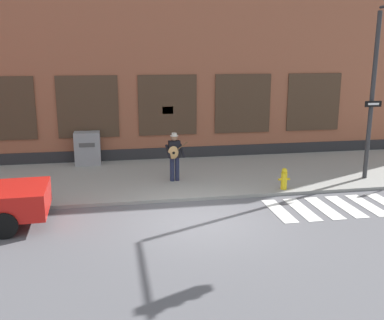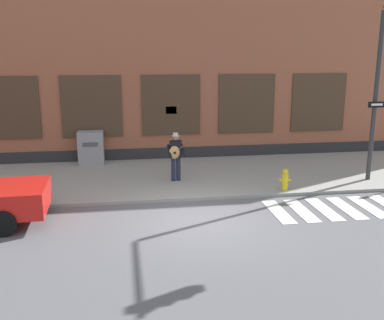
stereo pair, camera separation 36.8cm
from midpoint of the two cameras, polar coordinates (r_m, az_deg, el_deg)
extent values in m
plane|color=#56565B|center=(12.13, 1.78, -7.73)|extent=(160.00, 160.00, 0.00)
cube|color=gray|center=(16.11, -0.96, -2.07)|extent=(28.00, 5.25, 0.10)
cube|color=#99563D|center=(20.09, -2.84, 13.54)|extent=(28.00, 4.00, 8.75)
cube|color=#28282B|center=(18.55, -2.04, 0.76)|extent=(28.00, 0.04, 0.55)
cube|color=#473323|center=(18.56, -21.81, 6.14)|extent=(2.35, 0.06, 2.41)
cube|color=black|center=(18.55, -21.82, 6.13)|extent=(2.23, 0.03, 2.29)
cube|color=#473323|center=(18.11, -12.06, 6.65)|extent=(2.35, 0.06, 2.41)
cube|color=black|center=(18.10, -12.06, 6.65)|extent=(2.23, 0.03, 2.29)
cube|color=#473323|center=(18.20, -2.09, 6.97)|extent=(2.35, 0.06, 2.41)
cube|color=black|center=(18.19, -2.09, 6.97)|extent=(2.23, 0.03, 2.29)
cube|color=#473323|center=(18.81, 7.51, 7.09)|extent=(2.35, 0.06, 2.41)
cube|color=black|center=(18.80, 7.51, 7.09)|extent=(2.23, 0.03, 2.29)
cube|color=#473323|center=(19.91, 16.27, 7.02)|extent=(2.35, 0.06, 2.41)
cube|color=black|center=(19.90, 16.28, 7.02)|extent=(2.23, 0.03, 2.29)
cube|color=yellow|center=(18.20, -2.08, 6.34)|extent=(0.44, 0.02, 0.30)
cube|color=silver|center=(13.03, 11.73, -6.45)|extent=(0.42, 1.90, 0.01)
cube|color=silver|center=(13.28, 14.51, -6.23)|extent=(0.42, 1.90, 0.01)
cube|color=silver|center=(13.55, 17.18, -5.99)|extent=(0.42, 1.90, 0.01)
cube|color=silver|center=(13.86, 19.74, -5.76)|extent=(0.42, 1.90, 0.01)
cube|color=silver|center=(14.19, 22.18, -5.53)|extent=(0.42, 1.90, 0.01)
cube|color=silver|center=(13.02, -17.01, -3.40)|extent=(0.07, 0.24, 0.12)
cube|color=silver|center=(11.94, -17.58, -4.99)|extent=(0.07, 0.24, 0.12)
cylinder|color=black|center=(13.56, -20.66, -4.82)|extent=(0.67, 0.26, 0.66)
cylinder|color=black|center=(11.94, -22.04, -7.44)|extent=(0.67, 0.26, 0.66)
cylinder|color=#1E233D|center=(15.32, -1.05, -1.13)|extent=(0.15, 0.15, 0.81)
cylinder|color=#1E233D|center=(15.27, -1.69, -1.19)|extent=(0.15, 0.15, 0.81)
cube|color=black|center=(15.14, -1.39, 1.39)|extent=(0.40, 0.26, 0.58)
sphere|color=#9E7051|center=(15.06, -1.40, 2.88)|extent=(0.22, 0.22, 0.22)
cylinder|color=beige|center=(15.05, -1.40, 3.10)|extent=(0.28, 0.28, 0.02)
cylinder|color=beige|center=(15.04, -1.41, 3.29)|extent=(0.18, 0.18, 0.09)
cylinder|color=black|center=(15.11, -0.42, 1.21)|extent=(0.14, 0.52, 0.39)
cylinder|color=black|center=(15.00, -2.20, 1.11)|extent=(0.14, 0.52, 0.39)
ellipsoid|color=tan|center=(14.97, -1.54, 0.96)|extent=(0.37, 0.15, 0.44)
cylinder|color=black|center=(14.91, -1.49, 0.91)|extent=(0.09, 0.02, 0.09)
cylinder|color=brown|center=(14.97, -0.55, 1.67)|extent=(0.47, 0.08, 0.34)
cylinder|color=#2D2D30|center=(16.30, 22.88, 7.23)|extent=(0.15, 0.15, 5.58)
cube|color=black|center=(16.22, 23.01, 6.51)|extent=(0.60, 0.03, 0.20)
cube|color=white|center=(16.21, 23.05, 6.50)|extent=(0.40, 0.01, 0.07)
cube|color=gray|center=(17.95, -12.14, 1.54)|extent=(0.98, 0.63, 1.28)
cube|color=#4C4C4C|center=(17.60, -12.22, 1.93)|extent=(0.59, 0.02, 0.16)
cylinder|color=gold|center=(14.65, 12.43, -2.70)|extent=(0.20, 0.20, 0.55)
sphere|color=gold|center=(14.56, 12.50, -1.43)|extent=(0.18, 0.18, 0.18)
cylinder|color=gold|center=(14.58, 11.93, -2.52)|extent=(0.10, 0.07, 0.07)
cylinder|color=gold|center=(14.68, 12.95, -2.46)|extent=(0.10, 0.07, 0.07)
camera|label=1|loc=(0.18, -89.22, 0.19)|focal=42.00mm
camera|label=2|loc=(0.18, 90.78, -0.19)|focal=42.00mm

